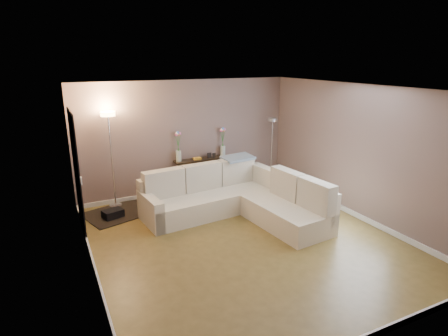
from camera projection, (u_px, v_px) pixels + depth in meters
name	position (u px, v px, depth m)	size (l,w,h in m)	color
floor	(244.00, 240.00, 6.54)	(5.00, 5.50, 0.01)	olive
ceiling	(247.00, 88.00, 5.80)	(5.00, 5.50, 0.01)	white
wall_back	(187.00, 138.00, 8.55)	(5.00, 0.02, 2.60)	#7F6762
wall_front	(378.00, 239.00, 3.79)	(5.00, 0.02, 2.60)	#7F6762
wall_left	(85.00, 192.00, 5.12)	(0.02, 5.50, 2.60)	#7F6762
wall_right	(359.00, 153.00, 7.22)	(0.02, 5.50, 2.60)	#7F6762
baseboard_back	(188.00, 190.00, 8.88)	(5.00, 0.03, 0.10)	white
baseboard_left	(96.00, 272.00, 5.48)	(0.03, 5.50, 0.10)	white
baseboard_right	(352.00, 213.00, 7.57)	(0.03, 5.50, 0.10)	white
doorway	(77.00, 172.00, 6.65)	(0.02, 1.20, 2.20)	black
switch_plate	(81.00, 181.00, 5.89)	(0.02, 0.08, 0.12)	white
sectional_sofa	(236.00, 198.00, 7.49)	(3.01, 2.73, 0.97)	beige
throw_blanket	(238.00, 158.00, 8.11)	(0.70, 0.40, 0.05)	gray
console_table	(198.00, 173.00, 8.78)	(1.31, 0.35, 0.81)	black
leaning_mirror	(198.00, 141.00, 8.75)	(0.93, 0.05, 0.73)	black
table_decor	(202.00, 157.00, 8.67)	(0.55, 0.12, 0.13)	gold
flower_vase_left	(178.00, 149.00, 8.40)	(0.15, 0.12, 0.69)	silver
flower_vase_right	(223.00, 144.00, 8.86)	(0.15, 0.12, 0.69)	silver
floor_lamp_lit	(110.00, 141.00, 7.61)	(0.36, 0.36, 2.03)	silver
floor_lamp_unlit	(272.00, 138.00, 9.10)	(0.24, 0.24, 1.67)	silver
charcoal_rug	(120.00, 213.00, 7.67)	(1.32, 0.99, 0.02)	black
black_bag	(113.00, 216.00, 7.43)	(0.38, 0.26, 0.24)	black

